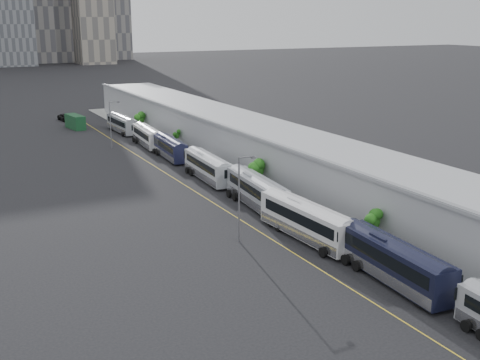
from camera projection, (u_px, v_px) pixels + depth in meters
sidewalk at (269, 185)px, 85.27m from camera, size 10.00×170.00×0.12m
lane_line at (201, 195)px, 80.62m from camera, size 0.12×160.00×0.02m
depot at (293, 159)px, 86.14m from camera, size 12.45×160.40×7.20m
bus_1 at (393, 265)px, 53.57m from camera, size 3.53×13.70×3.96m
bus_2 at (307, 224)px, 64.10m from camera, size 3.44×14.09×4.09m
bus_3 at (257, 194)px, 75.34m from camera, size 3.95×13.83×3.99m
bus_4 at (208, 169)px, 87.87m from camera, size 3.34×13.22×3.83m
bus_5 at (170, 150)px, 101.59m from camera, size 3.20×12.38×3.58m
bus_6 at (147, 138)px, 111.49m from camera, size 3.36×12.52×3.62m
bus_7 at (122, 125)px, 124.76m from camera, size 2.94×12.34×3.58m
tree_1 at (372, 219)px, 60.74m from camera, size 1.65×1.65×4.15m
tree_2 at (256, 168)px, 81.08m from camera, size 2.25×2.25×4.62m
tree_3 at (177, 136)px, 107.77m from camera, size 1.04×1.04×3.27m
tree_4 at (140, 117)px, 124.02m from camera, size 2.11×2.11×4.29m
street_lamp_near at (241, 193)px, 62.59m from camera, size 2.04×0.22×9.22m
street_lamp_far at (111, 121)px, 108.74m from camera, size 2.04×0.22×8.59m
shipping_container at (75, 122)px, 129.10m from camera, size 3.18×6.88×2.96m
suv at (66, 117)px, 139.35m from camera, size 3.41×6.06×1.60m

